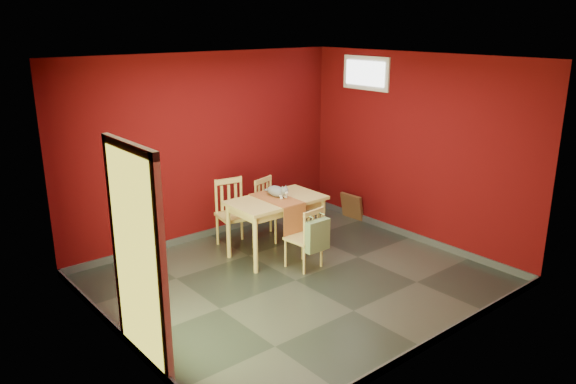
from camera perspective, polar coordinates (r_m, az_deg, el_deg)
ground at (r=7.09m, az=0.78°, el=-8.96°), size 4.50×4.50×0.00m
room_shell at (r=7.07m, az=0.78°, el=-8.60°), size 4.50×4.50×4.50m
doorway at (r=5.23m, az=-15.18°, el=-5.91°), size 0.06×1.01×2.13m
window at (r=8.68m, az=7.90°, el=11.88°), size 0.05×0.90×0.50m
outlet_plate at (r=9.36m, az=0.33°, el=-0.42°), size 0.08×0.02×0.12m
dining_table at (r=7.60m, az=-1.20°, el=-1.41°), size 1.29×0.76×0.80m
table_runner at (r=7.49m, az=-0.59°, el=-1.36°), size 0.38×0.78×0.39m
chair_far_left at (r=8.00m, az=-5.55°, el=-2.10°), size 0.52×0.52×0.97m
chair_far_right at (r=8.29m, az=-1.77°, el=-1.62°), size 0.51×0.51×0.90m
chair_near at (r=7.28m, az=1.82°, el=-4.61°), size 0.42×0.42×0.83m
tote_bag at (r=7.11m, az=3.01°, el=-4.43°), size 0.34×0.20×0.48m
cat at (r=7.65m, az=-1.18°, el=0.28°), size 0.33×0.44×0.20m
picture_frame at (r=9.19m, az=6.51°, el=-1.46°), size 0.16×0.42×0.42m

